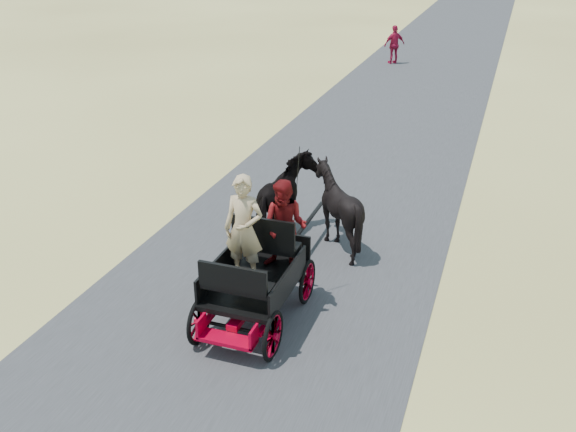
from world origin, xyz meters
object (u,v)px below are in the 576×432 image
(carriage, at_px, (256,300))
(horse_right, at_px, (337,208))
(pedestrian, at_px, (394,45))
(horse_left, at_px, (285,201))

(carriage, height_order, horse_right, horse_right)
(carriage, bearing_deg, pedestrian, 94.89)
(carriage, xyz_separation_m, horse_left, (-0.55, 3.00, 0.49))
(carriage, bearing_deg, horse_right, 79.61)
(carriage, distance_m, pedestrian, 21.59)
(horse_left, xyz_separation_m, pedestrian, (-1.29, 18.51, 0.02))
(horse_right, bearing_deg, carriage, 79.61)
(horse_right, bearing_deg, horse_left, 0.00)
(horse_left, bearing_deg, carriage, 100.39)
(carriage, xyz_separation_m, pedestrian, (-1.84, 21.51, 0.50))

